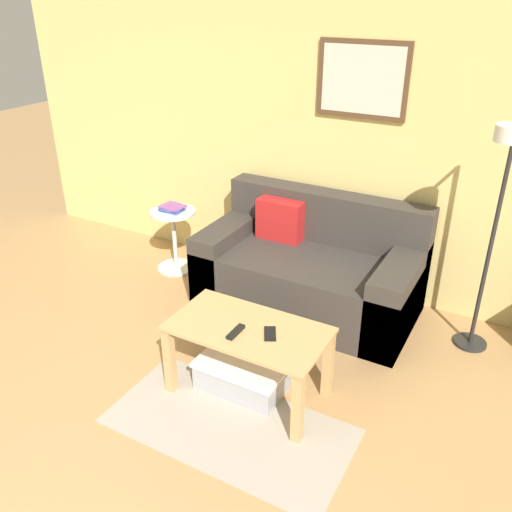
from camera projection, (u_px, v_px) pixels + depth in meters
The scene contains 10 objects.
wall_back at pixel (309, 126), 4.14m from camera, with size 5.60×0.09×2.55m.
area_rug at pixel (229, 425), 3.08m from camera, with size 1.39×0.69×0.01m, color #A39989.
couch at pixel (310, 270), 4.12m from camera, with size 1.61×0.85×0.84m.
coffee_table at pixel (248, 342), 3.17m from camera, with size 0.93×0.50×0.48m.
storage_bin at pixel (244, 373), 3.36m from camera, with size 0.55×0.39×0.19m.
floor_lamp at pixel (498, 204), 3.19m from camera, with size 0.22×0.44×1.58m.
side_table at pixel (174, 234), 4.65m from camera, with size 0.39×0.39×0.54m.
book_stack at pixel (172, 208), 4.55m from camera, with size 0.20×0.18×0.04m.
remote_control at pixel (236, 332), 3.07m from camera, with size 0.04×0.15×0.02m, color black.
cell_phone at pixel (270, 334), 3.07m from camera, with size 0.07×0.14×0.01m, color black.
Camera 1 is at (1.66, -0.56, 2.26)m, focal length 38.00 mm.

